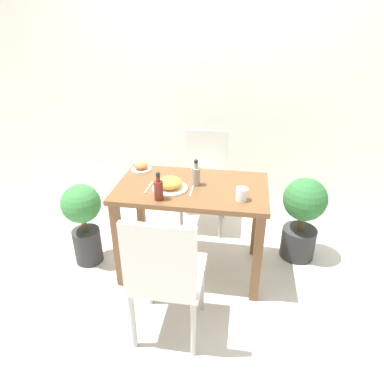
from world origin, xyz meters
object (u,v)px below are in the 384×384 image
object	(u,v)px
chair_far	(205,174)
potted_plant_right	(303,214)
sauce_bottle	(159,189)
condiment_bottle	(196,175)
food_plate	(170,184)
drink_cup	(242,194)
side_plate	(141,167)
potted_plant_left	(83,218)
chair_near	(165,273)

from	to	relation	value
chair_far	potted_plant_right	xyz separation A→B (m)	(0.84, -0.43, -0.11)
chair_far	sauce_bottle	distance (m)	1.03
sauce_bottle	condiment_bottle	size ratio (longest dim) A/B	1.00
food_plate	condiment_bottle	distance (m)	0.20
food_plate	condiment_bottle	world-z (taller)	condiment_bottle
sauce_bottle	potted_plant_right	distance (m)	1.23
chair_far	drink_cup	xyz separation A→B (m)	(0.35, -0.89, 0.27)
condiment_bottle	chair_far	bearing A→B (deg)	91.66
side_plate	potted_plant_right	xyz separation A→B (m)	(1.29, 0.07, -0.36)
condiment_bottle	potted_plant_right	distance (m)	0.96
side_plate	condiment_bottle	size ratio (longest dim) A/B	0.80
chair_far	side_plate	world-z (taller)	chair_far
chair_far	potted_plant_left	distance (m)	1.16
chair_far	potted_plant_left	xyz separation A→B (m)	(-0.86, -0.77, -0.10)
chair_near	condiment_bottle	bearing A→B (deg)	-95.59
chair_near	drink_cup	distance (m)	0.72
drink_cup	chair_far	bearing A→B (deg)	111.58
drink_cup	sauce_bottle	size ratio (longest dim) A/B	0.44
food_plate	drink_cup	bearing A→B (deg)	-9.82
chair_near	potted_plant_left	size ratio (longest dim) A/B	1.31
sauce_bottle	drink_cup	bearing A→B (deg)	8.25
chair_near	potted_plant_left	world-z (taller)	chair_near
potted_plant_right	condiment_bottle	bearing A→B (deg)	-161.41
chair_far	potted_plant_right	size ratio (longest dim) A/B	1.27
condiment_bottle	potted_plant_left	xyz separation A→B (m)	(-0.88, -0.06, -0.40)
drink_cup	potted_plant_right	size ratio (longest dim) A/B	0.12
chair_near	chair_far	world-z (taller)	same
drink_cup	potted_plant_right	xyz separation A→B (m)	(0.49, 0.46, -0.37)
food_plate	side_plate	size ratio (longest dim) A/B	1.58
food_plate	drink_cup	world-z (taller)	same
chair_far	food_plate	size ratio (longest dim) A/B	3.61
chair_near	sauce_bottle	world-z (taller)	sauce_bottle
drink_cup	condiment_bottle	xyz separation A→B (m)	(-0.33, 0.18, 0.03)
potted_plant_left	condiment_bottle	bearing A→B (deg)	4.07
food_plate	potted_plant_left	distance (m)	0.80
chair_far	sauce_bottle	xyz separation A→B (m)	(-0.19, -0.96, 0.30)
chair_far	condiment_bottle	world-z (taller)	condiment_bottle
side_plate	sauce_bottle	xyz separation A→B (m)	(0.26, -0.46, 0.05)
sauce_bottle	condiment_bottle	distance (m)	0.33
drink_cup	side_plate	bearing A→B (deg)	154.23
side_plate	food_plate	bearing A→B (deg)	-45.05
chair_near	chair_far	bearing A→B (deg)	-91.99
chair_far	drink_cup	world-z (taller)	chair_far
chair_near	side_plate	size ratio (longest dim) A/B	5.69
potted_plant_left	food_plate	bearing A→B (deg)	-2.60
potted_plant_right	food_plate	bearing A→B (deg)	-159.45
chair_near	potted_plant_left	distance (m)	1.04
condiment_bottle	sauce_bottle	bearing A→B (deg)	-128.66
chair_far	potted_plant_left	world-z (taller)	chair_far
side_plate	sauce_bottle	world-z (taller)	sauce_bottle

